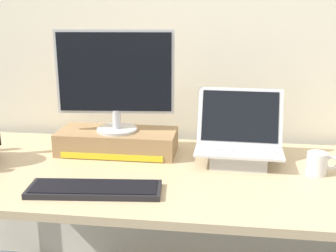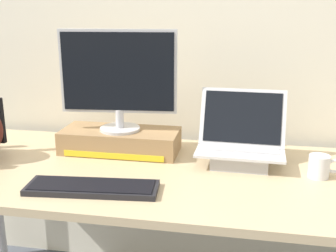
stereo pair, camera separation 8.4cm
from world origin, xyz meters
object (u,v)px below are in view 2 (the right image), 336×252
coffee_mug (320,166)px  open_laptop (240,149)px  toner_box_yellow (120,141)px  external_keyboard (92,187)px  desktop_monitor (118,78)px

coffee_mug → open_laptop: bearing=162.0°
toner_box_yellow → external_keyboard: size_ratio=1.08×
external_keyboard → coffee_mug: bearing=13.2°
open_laptop → external_keyboard: 0.62m
open_laptop → external_keyboard: (-0.50, -0.36, -0.05)m
open_laptop → coffee_mug: bearing=-16.6°
toner_box_yellow → external_keyboard: bearing=-87.1°
open_laptop → coffee_mug: (0.29, -0.10, -0.02)m
desktop_monitor → toner_box_yellow: bearing=92.1°
toner_box_yellow → desktop_monitor: size_ratio=1.03×
toner_box_yellow → desktop_monitor: (0.00, -0.00, 0.28)m
toner_box_yellow → desktop_monitor: 0.28m
open_laptop → external_keyboard: open_laptop is taller
desktop_monitor → open_laptop: desktop_monitor is taller
desktop_monitor → external_keyboard: bearing=-92.9°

